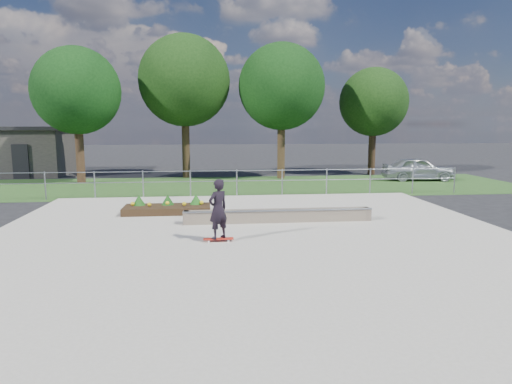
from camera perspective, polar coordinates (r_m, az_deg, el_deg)
The scene contains 13 objects.
ground at distance 12.61m, azimuth -0.18°, elevation -5.97°, with size 120.00×120.00×0.00m, color black.
grass_verge at distance 23.39m, azimuth -2.97°, elevation 0.77°, with size 30.00×8.00×0.02m, color #26491D.
concrete_slab at distance 12.60m, azimuth -0.18°, elevation -5.84°, with size 15.00×15.00×0.06m, color #A9A496.
fence at distance 19.83m, azimuth -2.42°, elevation 1.59°, with size 20.06×0.06×1.20m.
building at distance 32.76m, azimuth -29.08°, elevation 4.56°, with size 8.40×5.40×3.00m.
tree_far_left at distance 26.09m, azimuth -21.53°, elevation 11.66°, with size 4.55×4.55×7.15m.
tree_mid_left at distance 27.29m, azimuth -8.94°, elevation 13.56°, with size 5.25×5.25×8.25m.
tree_mid_right at distance 26.57m, azimuth 3.22°, elevation 12.97°, with size 4.90×4.90×7.70m.
tree_far_right at distance 29.52m, azimuth 14.50°, elevation 10.81°, with size 4.20×4.20×6.60m.
grind_ledge at distance 14.55m, azimuth 2.80°, elevation -2.96°, with size 6.00×0.44×0.43m.
planter_bed at distance 16.34m, azimuth -11.02°, elevation -1.91°, with size 3.00×1.20×0.61m.
skateboarder at distance 12.04m, azimuth -4.76°, elevation -2.17°, with size 0.80×0.65×1.67m.
parked_car at distance 27.19m, azimuth 19.59°, elevation 2.75°, with size 1.56×3.88×1.32m, color #A0A5AA.
Camera 1 is at (-1.26, -12.15, 3.15)m, focal length 32.00 mm.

